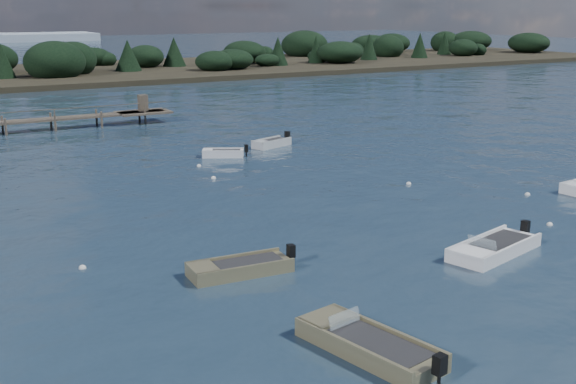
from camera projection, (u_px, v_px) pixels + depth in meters
ground at (71, 110)px, 78.66m from camera, size 400.00×400.00×0.00m
tender_far_grey_b at (272, 144)px, 58.41m from camera, size 3.86×2.34×1.30m
dinghy_near_olive at (368, 348)px, 23.69m from camera, size 2.85×5.70×1.36m
tender_far_white at (223, 155)px, 54.48m from camera, size 3.39×2.54×1.18m
dinghy_mid_white_a at (494, 250)px, 33.17m from camera, size 5.71×3.16×1.31m
dinghy_mid_grey at (240, 270)px, 30.70m from camera, size 4.81×2.01×1.20m
buoy_b at (550, 225)px, 37.55m from camera, size 0.32×0.32×0.32m
buoy_c at (83, 268)px, 31.35m from camera, size 0.32×0.32×0.32m
buoy_d at (527, 195)px, 43.53m from camera, size 0.32×0.32×0.32m
buoy_e at (199, 166)px, 51.30m from camera, size 0.32×0.32×0.32m
buoy_extra_a at (409, 184)px, 46.17m from camera, size 0.32×0.32×0.32m
buoy_extra_b at (214, 178)px, 47.70m from camera, size 0.32×0.32×0.32m
far_headland at (158, 60)px, 123.82m from camera, size 190.00×40.00×5.80m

